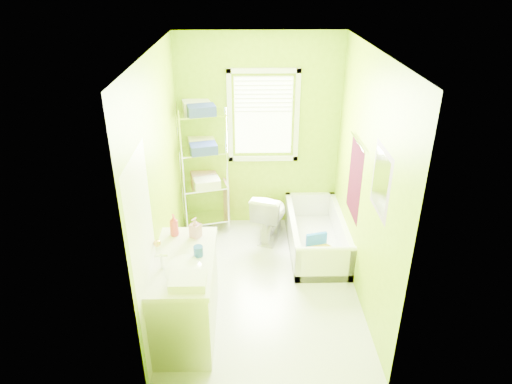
{
  "coord_description": "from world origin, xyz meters",
  "views": [
    {
      "loc": [
        -0.17,
        -4.22,
        3.3
      ],
      "look_at": [
        -0.07,
        0.25,
        1.06
      ],
      "focal_mm": 32.0,
      "sensor_mm": 36.0,
      "label": 1
    }
  ],
  "objects_px": {
    "vanity": "(185,293)",
    "wire_shelf_unit": "(204,155)",
    "bathtub": "(316,239)",
    "toilet": "(270,214)"
  },
  "relations": [
    {
      "from": "toilet",
      "to": "vanity",
      "type": "bearing_deg",
      "value": 81.02
    },
    {
      "from": "toilet",
      "to": "vanity",
      "type": "distance_m",
      "value": 1.95
    },
    {
      "from": "bathtub",
      "to": "wire_shelf_unit",
      "type": "bearing_deg",
      "value": 157.9
    },
    {
      "from": "vanity",
      "to": "wire_shelf_unit",
      "type": "distance_m",
      "value": 2.08
    },
    {
      "from": "bathtub",
      "to": "toilet",
      "type": "distance_m",
      "value": 0.69
    },
    {
      "from": "vanity",
      "to": "wire_shelf_unit",
      "type": "xyz_separation_m",
      "value": [
        0.05,
        1.98,
        0.64
      ]
    },
    {
      "from": "bathtub",
      "to": "toilet",
      "type": "height_order",
      "value": "toilet"
    },
    {
      "from": "vanity",
      "to": "wire_shelf_unit",
      "type": "relative_size",
      "value": 0.64
    },
    {
      "from": "bathtub",
      "to": "wire_shelf_unit",
      "type": "height_order",
      "value": "wire_shelf_unit"
    },
    {
      "from": "bathtub",
      "to": "wire_shelf_unit",
      "type": "distance_m",
      "value": 1.81
    }
  ]
}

